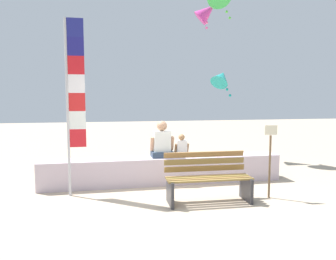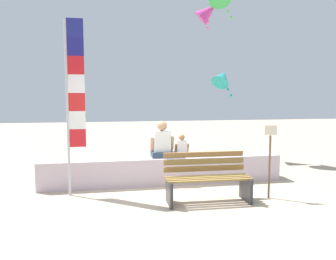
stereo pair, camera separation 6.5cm
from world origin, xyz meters
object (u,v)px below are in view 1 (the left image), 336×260
Objects in this scene: person_child at (182,148)px; flag_banner at (73,94)px; kite_teal at (221,78)px; park_bench at (208,179)px; kite_magenta at (207,12)px; sign_post at (270,155)px; person_adult at (162,143)px.

flag_banner reaches higher than person_child.
person_child is 0.54× the size of kite_teal.
kite_teal is (1.68, 3.87, 2.08)m from park_bench.
flag_banner is at bearing -137.17° from kite_magenta.
park_bench is at bearing -19.35° from flag_banner.
kite_magenta is at bearing 72.73° from park_bench.
park_bench is 1.13× the size of sign_post.
person_adult is 0.46m from person_child.
person_adult is at bearing 140.92° from sign_post.
person_adult is at bearing -132.95° from kite_teal.
kite_teal is (4.09, 3.02, 0.54)m from flag_banner.
park_bench is 4.70m from kite_teal.
person_adult is at bearing -123.77° from kite_magenta.
kite_magenta reaches higher than flag_banner.
sign_post is at bearing -47.20° from person_child.
person_child is 3.50m from kite_teal.
flag_banner is (-1.81, -0.58, 1.06)m from person_adult.
kite_teal is at bearing 66.54° from park_bench.
person_child is 0.36× the size of sign_post.
person_adult is at bearing -179.95° from person_child.
park_bench is 1.60× the size of kite_magenta.
sign_post reaches higher than park_bench.
kite_magenta is (1.34, 4.32, 4.12)m from park_bench.
kite_magenta reaches higher than person_adult.
park_bench is 1.62m from person_adult.
person_child is at bearing -117.24° from kite_magenta.
person_adult is 0.58× the size of sign_post.
person_child is 1.99m from sign_post.
flag_banner is (-2.41, 0.85, 1.55)m from park_bench.
person_child is at bearing 0.05° from person_adult.
person_adult is 0.82× the size of kite_magenta.
park_bench is 1.95× the size of person_adult.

